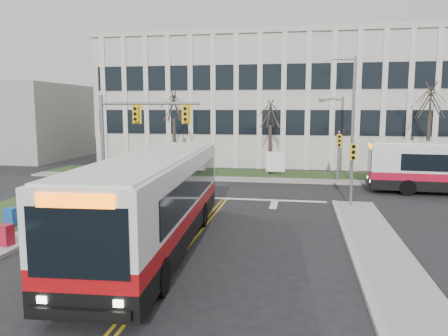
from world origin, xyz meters
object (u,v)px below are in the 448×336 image
directory_sign (275,162)px  newspaper_box_blue (11,218)px  streetlight (351,112)px  bus_main (155,203)px  newspaper_box_red (6,237)px

directory_sign → newspaper_box_blue: (-10.95, -17.49, -0.70)m
streetlight → newspaper_box_blue: size_ratio=9.68×
streetlight → directory_sign: size_ratio=4.60×
bus_main → newspaper_box_red: bearing=-172.9°
directory_sign → newspaper_box_blue: 20.64m
newspaper_box_red → bus_main: bearing=18.8°
streetlight → bus_main: bearing=-117.2°
bus_main → newspaper_box_blue: (-7.35, 1.58, -1.31)m
directory_sign → bus_main: 19.42m
directory_sign → bus_main: (-3.60, -19.07, 0.61)m
directory_sign → newspaper_box_red: (-9.30, -20.13, -0.70)m
directory_sign → newspaper_box_blue: directory_sign is taller
bus_main → newspaper_box_blue: size_ratio=14.06×
bus_main → streetlight: bearing=59.3°
streetlight → directory_sign: (-5.53, 1.30, -4.02)m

